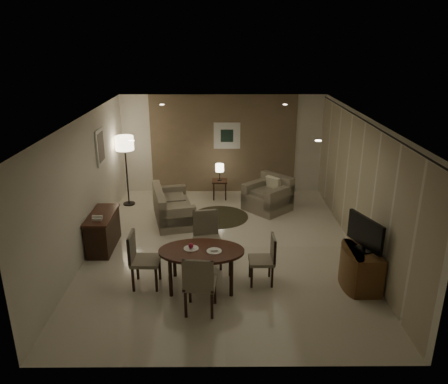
{
  "coord_description": "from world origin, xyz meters",
  "views": [
    {
      "loc": [
        -0.05,
        -8.19,
        4.18
      ],
      "look_at": [
        0.0,
        0.2,
        1.15
      ],
      "focal_mm": 35.0,
      "sensor_mm": 36.0,
      "label": 1
    }
  ],
  "objects_px": {
    "armchair": "(268,194)",
    "floor_lamp": "(127,171)",
    "side_table": "(220,189)",
    "console_desk": "(103,231)",
    "chair_left": "(146,260)",
    "chair_near": "(200,282)",
    "chair_right": "(261,260)",
    "tv_cabinet": "(362,268)",
    "sofa": "(173,205)",
    "dining_table": "(202,268)",
    "chair_far": "(208,241)"
  },
  "relations": [
    {
      "from": "tv_cabinet",
      "to": "sofa",
      "type": "bearing_deg",
      "value": 140.78
    },
    {
      "from": "armchair",
      "to": "floor_lamp",
      "type": "relative_size",
      "value": 0.53
    },
    {
      "from": "armchair",
      "to": "side_table",
      "type": "distance_m",
      "value": 1.48
    },
    {
      "from": "armchair",
      "to": "console_desk",
      "type": "bearing_deg",
      "value": -103.18
    },
    {
      "from": "chair_left",
      "to": "armchair",
      "type": "height_order",
      "value": "chair_left"
    },
    {
      "from": "sofa",
      "to": "dining_table",
      "type": "bearing_deg",
      "value": -177.99
    },
    {
      "from": "tv_cabinet",
      "to": "side_table",
      "type": "distance_m",
      "value": 5.06
    },
    {
      "from": "tv_cabinet",
      "to": "sofa",
      "type": "relative_size",
      "value": 0.55
    },
    {
      "from": "tv_cabinet",
      "to": "armchair",
      "type": "bearing_deg",
      "value": 110.1
    },
    {
      "from": "armchair",
      "to": "chair_left",
      "type": "bearing_deg",
      "value": -77.99
    },
    {
      "from": "chair_left",
      "to": "floor_lamp",
      "type": "distance_m",
      "value": 4.1
    },
    {
      "from": "chair_near",
      "to": "floor_lamp",
      "type": "bearing_deg",
      "value": -60.39
    },
    {
      "from": "armchair",
      "to": "side_table",
      "type": "bearing_deg",
      "value": -168.14
    },
    {
      "from": "chair_left",
      "to": "sofa",
      "type": "bearing_deg",
      "value": -2.84
    },
    {
      "from": "side_table",
      "to": "armchair",
      "type": "bearing_deg",
      "value": -35.23
    },
    {
      "from": "chair_right",
      "to": "chair_near",
      "type": "bearing_deg",
      "value": -52.17
    },
    {
      "from": "chair_near",
      "to": "armchair",
      "type": "relative_size",
      "value": 1.06
    },
    {
      "from": "chair_far",
      "to": "chair_right",
      "type": "distance_m",
      "value": 1.13
    },
    {
      "from": "dining_table",
      "to": "chair_right",
      "type": "relative_size",
      "value": 1.66
    },
    {
      "from": "tv_cabinet",
      "to": "chair_near",
      "type": "bearing_deg",
      "value": -165.6
    },
    {
      "from": "dining_table",
      "to": "console_desk",
      "type": "bearing_deg",
      "value": 144.67
    },
    {
      "from": "tv_cabinet",
      "to": "sofa",
      "type": "height_order",
      "value": "sofa"
    },
    {
      "from": "chair_near",
      "to": "chair_far",
      "type": "relative_size",
      "value": 0.98
    },
    {
      "from": "console_desk",
      "to": "side_table",
      "type": "bearing_deg",
      "value": 50.48
    },
    {
      "from": "console_desk",
      "to": "dining_table",
      "type": "bearing_deg",
      "value": -35.33
    },
    {
      "from": "tv_cabinet",
      "to": "chair_left",
      "type": "relative_size",
      "value": 0.9
    },
    {
      "from": "tv_cabinet",
      "to": "chair_right",
      "type": "height_order",
      "value": "chair_right"
    },
    {
      "from": "chair_far",
      "to": "chair_left",
      "type": "relative_size",
      "value": 1.06
    },
    {
      "from": "armchair",
      "to": "chair_far",
      "type": "bearing_deg",
      "value": -69.5
    },
    {
      "from": "chair_near",
      "to": "console_desk",
      "type": "bearing_deg",
      "value": -40.89
    },
    {
      "from": "floor_lamp",
      "to": "chair_left",
      "type": "bearing_deg",
      "value": -74.32
    },
    {
      "from": "sofa",
      "to": "chair_near",
      "type": "bearing_deg",
      "value": 179.22
    },
    {
      "from": "console_desk",
      "to": "chair_far",
      "type": "height_order",
      "value": "chair_far"
    },
    {
      "from": "tv_cabinet",
      "to": "floor_lamp",
      "type": "bearing_deg",
      "value": 140.86
    },
    {
      "from": "chair_far",
      "to": "tv_cabinet",
      "type": "bearing_deg",
      "value": -25.24
    },
    {
      "from": "sofa",
      "to": "floor_lamp",
      "type": "xyz_separation_m",
      "value": [
        -1.28,
        1.03,
        0.52
      ]
    },
    {
      "from": "chair_left",
      "to": "console_desk",
      "type": "bearing_deg",
      "value": 38.04
    },
    {
      "from": "dining_table",
      "to": "sofa",
      "type": "relative_size",
      "value": 0.9
    },
    {
      "from": "sofa",
      "to": "console_desk",
      "type": "bearing_deg",
      "value": 124.66
    },
    {
      "from": "tv_cabinet",
      "to": "chair_near",
      "type": "height_order",
      "value": "chair_near"
    },
    {
      "from": "chair_near",
      "to": "chair_right",
      "type": "height_order",
      "value": "chair_near"
    },
    {
      "from": "dining_table",
      "to": "chair_right",
      "type": "bearing_deg",
      "value": 5.88
    },
    {
      "from": "chair_far",
      "to": "armchair",
      "type": "height_order",
      "value": "chair_far"
    },
    {
      "from": "console_desk",
      "to": "armchair",
      "type": "height_order",
      "value": "armchair"
    },
    {
      "from": "console_desk",
      "to": "chair_left",
      "type": "height_order",
      "value": "chair_left"
    },
    {
      "from": "dining_table",
      "to": "armchair",
      "type": "relative_size",
      "value": 1.53
    },
    {
      "from": "chair_left",
      "to": "armchair",
      "type": "distance_m",
      "value": 4.3
    },
    {
      "from": "chair_far",
      "to": "armchair",
      "type": "distance_m",
      "value": 3.16
    },
    {
      "from": "chair_near",
      "to": "sofa",
      "type": "xyz_separation_m",
      "value": [
        -0.81,
        3.65,
        -0.13
      ]
    },
    {
      "from": "armchair",
      "to": "side_table",
      "type": "xyz_separation_m",
      "value": [
        -1.2,
        0.85,
        -0.18
      ]
    }
  ]
}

